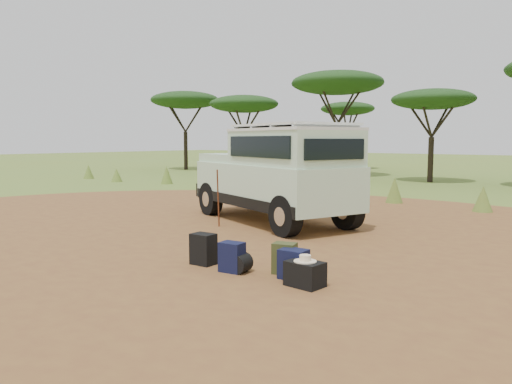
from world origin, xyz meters
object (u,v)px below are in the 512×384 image
Objects in this scene: backpack_olive at (285,259)px; duffel_navy at (294,264)px; walking_staff at (218,199)px; backpack_black at (203,249)px; safari_vehicle at (277,176)px; hard_case at (305,274)px; backpack_navy at (232,257)px.

backpack_olive is 1.08× the size of duffel_navy.
backpack_black is (2.33, -2.93, -0.46)m from walking_staff.
backpack_olive is at bearing 146.06° from duffel_navy.
walking_staff is at bearing -93.41° from safari_vehicle.
hard_case is at bearing -29.18° from safari_vehicle.
backpack_navy is at bearing -41.72° from safari_vehicle.
backpack_olive is at bearing -68.86° from walking_staff.
safari_vehicle reaches higher than hard_case.
duffel_navy reaches higher than hard_case.
safari_vehicle is 4.86m from backpack_black.
backpack_black is 1.53m from backpack_olive.
walking_staff is 4.30m from backpack_navy.
safari_vehicle is 10.19× the size of backpack_black.
duffel_navy is at bearing 8.04° from backpack_navy.
backpack_navy reaches higher than duffel_navy.
walking_staff reaches higher than backpack_navy.
walking_staff is 4.60m from backpack_olive.
safari_vehicle is 1.77m from walking_staff.
safari_vehicle is at bearing 30.71° from walking_staff.
backpack_olive is (3.80, -2.54, -0.48)m from walking_staff.
duffel_navy is at bearing -68.56° from walking_staff.
backpack_black is 1.08× the size of backpack_olive.
walking_staff is 2.94× the size of backpack_navy.
backpack_black is at bearing -49.12° from safari_vehicle.
backpack_black reaches higher than duffel_navy.
duffel_navy is at bearing -30.53° from safari_vehicle.
backpack_olive is at bearing 11.07° from backpack_black.
backpack_olive is 0.76m from hard_case.
safari_vehicle is 10.96× the size of backpack_olive.
backpack_navy is 0.88m from backpack_olive.
walking_staff is 3.77m from backpack_black.
backpack_black is 1.16× the size of duffel_navy.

